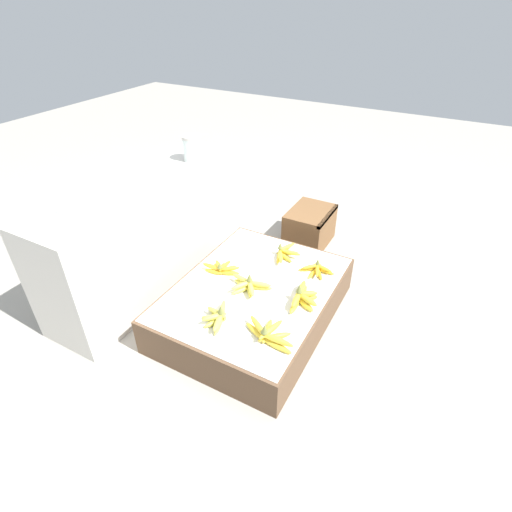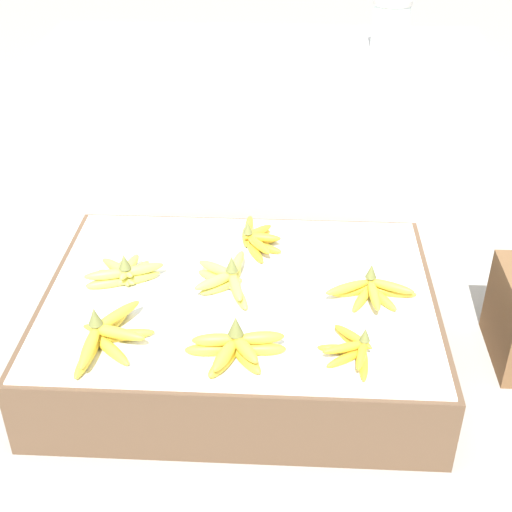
{
  "view_description": "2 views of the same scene",
  "coord_description": "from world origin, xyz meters",
  "views": [
    {
      "loc": [
        -1.51,
        -0.84,
        1.62
      ],
      "look_at": [
        0.05,
        0.02,
        0.4
      ],
      "focal_mm": 28.0,
      "sensor_mm": 36.0,
      "label": 1
    },
    {
      "loc": [
        0.13,
        -1.58,
        1.36
      ],
      "look_at": [
        0.04,
        0.12,
        0.26
      ],
      "focal_mm": 50.0,
      "sensor_mm": 36.0,
      "label": 2
    }
  ],
  "objects": [
    {
      "name": "foam_tray_dark",
      "position": [
        -0.35,
        0.78,
        0.7
      ],
      "size": [
        0.25,
        0.2,
        0.02
      ],
      "color": "white",
      "rests_on": "back_vendor_table"
    },
    {
      "name": "foam_tray_white",
      "position": [
        0.19,
        0.77,
        0.7
      ],
      "size": [
        0.24,
        0.21,
        0.02
      ],
      "color": "white",
      "rests_on": "back_vendor_table"
    },
    {
      "name": "banana_bunch_back_midleft",
      "position": [
        0.03,
        0.23,
        0.25
      ],
      "size": [
        0.13,
        0.23,
        0.09
      ],
      "color": "gold",
      "rests_on": "display_platform"
    },
    {
      "name": "ground_plane",
      "position": [
        0.0,
        0.0,
        0.0
      ],
      "size": [
        10.0,
        10.0,
        0.0
      ],
      "primitive_type": "plane",
      "color": "gray"
    },
    {
      "name": "banana_bunch_front_left",
      "position": [
        -0.31,
        -0.25,
        0.25
      ],
      "size": [
        0.18,
        0.28,
        0.11
      ],
      "color": "gold",
      "rests_on": "display_platform"
    },
    {
      "name": "banana_bunch_front_midleft",
      "position": [
        0.01,
        -0.28,
        0.26
      ],
      "size": [
        0.25,
        0.15,
        0.11
      ],
      "color": "gold",
      "rests_on": "display_platform"
    },
    {
      "name": "banana_bunch_front_midright",
      "position": [
        0.29,
        -0.26,
        0.25
      ],
      "size": [
        0.14,
        0.21,
        0.08
      ],
      "color": "gold",
      "rests_on": "display_platform"
    },
    {
      "name": "display_platform",
      "position": [
        0.0,
        0.0,
        0.11
      ],
      "size": [
        1.07,
        0.82,
        0.22
      ],
      "color": "brown",
      "rests_on": "ground_plane"
    },
    {
      "name": "glass_jar",
      "position": [
        0.43,
        0.67,
        0.77
      ],
      "size": [
        0.12,
        0.12,
        0.16
      ],
      "color": "silver",
      "rests_on": "back_vendor_table"
    },
    {
      "name": "banana_bunch_middle_midleft",
      "position": [
        -0.03,
        0.01,
        0.26
      ],
      "size": [
        0.17,
        0.24,
        0.1
      ],
      "color": "#DBCC4C",
      "rests_on": "display_platform"
    },
    {
      "name": "wooden_crate",
      "position": [
        0.91,
        0.03,
        0.14
      ],
      "size": [
        0.37,
        0.28,
        0.27
      ],
      "color": "brown",
      "rests_on": "ground_plane"
    },
    {
      "name": "banana_bunch_middle_left",
      "position": [
        -0.32,
        0.03,
        0.25
      ],
      "size": [
        0.22,
        0.16,
        0.1
      ],
      "color": "gold",
      "rests_on": "display_platform"
    },
    {
      "name": "banana_bunch_middle_midright",
      "position": [
        0.36,
        -0.02,
        0.25
      ],
      "size": [
        0.26,
        0.16,
        0.09
      ],
      "color": "gold",
      "rests_on": "display_platform"
    },
    {
      "name": "back_vendor_table",
      "position": [
        0.03,
        0.76,
        0.35
      ],
      "size": [
        1.45,
        0.4,
        0.69
      ],
      "color": "beige",
      "rests_on": "ground_plane"
    }
  ]
}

